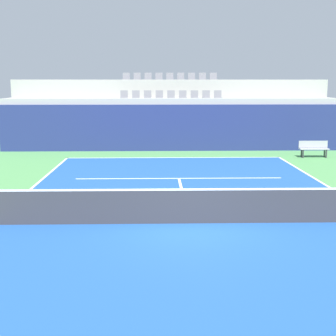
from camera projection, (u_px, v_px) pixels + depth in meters
name	position (u px, v px, depth m)	size (l,w,h in m)	color
ground_plane	(190.00, 224.00, 13.33)	(80.00, 80.00, 0.00)	#4C8C4C
court_surface	(190.00, 224.00, 13.33)	(11.00, 24.00, 0.01)	#1E4C99
baseline_far	(174.00, 158.00, 25.09)	(11.00, 0.10, 0.00)	white
service_line_far	(179.00, 178.00, 19.63)	(8.26, 0.10, 0.00)	white
centre_service_line	(183.00, 197.00, 16.48)	(0.10, 6.40, 0.00)	white
back_wall	(172.00, 128.00, 27.56)	(19.27, 0.30, 2.60)	navy
stands_tier_lower	(171.00, 123.00, 28.86)	(19.27, 2.40, 2.93)	#9E9E99
stands_tier_upper	(170.00, 112.00, 31.13)	(19.27, 2.40, 4.00)	#9E9E99
seating_row_lower	(171.00, 96.00, 28.68)	(5.96, 0.44, 0.44)	slate
seating_row_upper	(170.00, 78.00, 30.86)	(5.96, 0.44, 0.44)	slate
tennis_net	(190.00, 206.00, 13.24)	(11.08, 0.08, 1.07)	black
player_bench	(314.00, 148.00, 25.18)	(1.50, 0.40, 0.85)	#99999E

